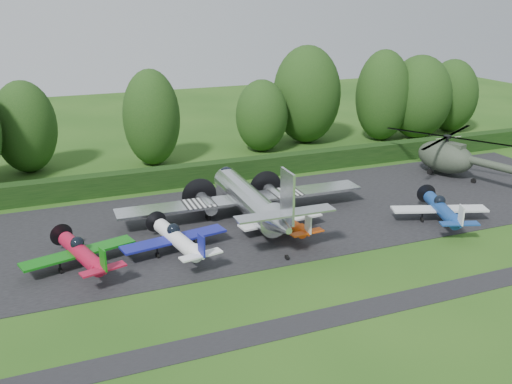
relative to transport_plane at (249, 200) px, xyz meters
name	(u,v)px	position (x,y,z in m)	size (l,w,h in m)	color
ground	(300,271)	(-0.02, -9.73, -1.91)	(160.00, 160.00, 0.00)	#204814
apron	(248,220)	(-0.02, 0.27, -1.91)	(70.00, 18.00, 0.01)	black
taxiway_verge	(345,314)	(-0.02, -15.73, -1.91)	(70.00, 2.00, 0.00)	black
hedgerow	(208,182)	(-0.02, 11.27, -1.91)	(90.00, 1.60, 2.00)	black
transport_plane	(249,200)	(0.00, 0.00, 0.00)	(21.37, 16.39, 6.85)	silver
light_plane_red	(82,253)	(-13.76, -3.93, -0.66)	(7.82, 8.22, 3.01)	#A70F2E
light_plane_white	(177,239)	(-7.13, -4.14, -0.65)	(7.91, 8.31, 3.04)	white
light_plane_orange	(284,220)	(1.62, -3.41, -0.78)	(7.04, 7.40, 2.71)	#E34B0D
light_plane_blue	(442,209)	(14.48, -6.34, -0.65)	(7.85, 8.25, 3.02)	navy
helicopter	(446,154)	(23.49, 4.26, 0.37)	(13.17, 15.43, 4.24)	#333D2F
sign_board	(448,143)	(29.27, 10.77, -0.53)	(3.62, 0.14, 2.04)	#3F3326
tree_0	(25,127)	(-16.51, 21.77, 2.92)	(6.46, 6.46, 9.68)	black
tree_1	(307,95)	(16.49, 22.49, 4.13)	(8.44, 8.44, 12.10)	black
tree_2	(419,97)	(31.02, 19.15, 3.43)	(8.23, 8.23, 10.70)	black
tree_5	(262,116)	(9.63, 20.57, 2.35)	(6.20, 6.20, 8.54)	black
tree_6	(151,118)	(-3.69, 19.63, 3.32)	(6.17, 6.17, 10.50)	black
tree_8	(451,96)	(37.57, 20.71, 2.96)	(6.94, 6.94, 9.75)	black
tree_9	(383,95)	(26.02, 19.96, 3.82)	(6.86, 6.86, 11.49)	black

